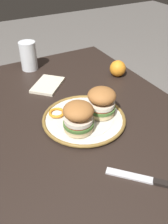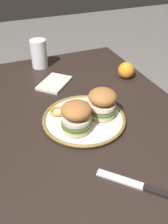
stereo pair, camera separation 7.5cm
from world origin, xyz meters
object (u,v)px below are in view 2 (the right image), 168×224
sandwich_half_right (76,116)px  whole_orange (126,70)px  dinner_plate (84,119)px  dining_table (84,146)px  table_knife (142,187)px  drinking_glass (39,56)px  sandwich_half_left (102,102)px

sandwich_half_right → whole_orange: (0.28, -0.35, -0.03)m
dinner_plate → dining_table: bearing=151.8°
dinner_plate → table_knife: 0.32m
drinking_glass → whole_orange: (-0.27, -0.34, -0.02)m
dinner_plate → sandwich_half_right: (-0.05, 0.05, 0.06)m
sandwich_half_left → dinner_plate: bearing=83.5°
whole_orange → dinner_plate: bearing=127.0°
sandwich_half_right → dining_table: bearing=-50.5°
table_knife → sandwich_half_right: bearing=16.0°
dining_table → sandwich_half_left: size_ratio=9.72×
dining_table → sandwich_half_right: size_ratio=9.87×
dining_table → table_knife: table_knife is taller
dining_table → table_knife: (-0.30, -0.04, 0.11)m
drinking_glass → dining_table: bearing=-177.2°
whole_orange → table_knife: bearing=153.7°
sandwich_half_right → drinking_glass: size_ratio=0.92×
dining_table → whole_orange: 0.42m
sandwich_half_left → whole_orange: (0.24, -0.24, -0.03)m
sandwich_half_right → dinner_plate: bearing=-44.4°
sandwich_half_right → whole_orange: bearing=-51.7°
drinking_glass → whole_orange: 0.43m
dining_table → drinking_glass: (0.51, 0.02, 0.16)m
dinner_plate → sandwich_half_left: sandwich_half_left is taller
drinking_glass → whole_orange: drinking_glass is taller
dinner_plate → table_knife: dinner_plate is taller
dinner_plate → sandwich_half_right: size_ratio=2.38×
whole_orange → table_knife: size_ratio=0.44×
whole_orange → table_knife: whole_orange is taller
sandwich_half_right → table_knife: sandwich_half_right is taller
drinking_glass → whole_orange: size_ratio=1.82×
sandwich_half_right → drinking_glass: (0.54, -0.01, -0.01)m
dining_table → dinner_plate: dinner_plate is taller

